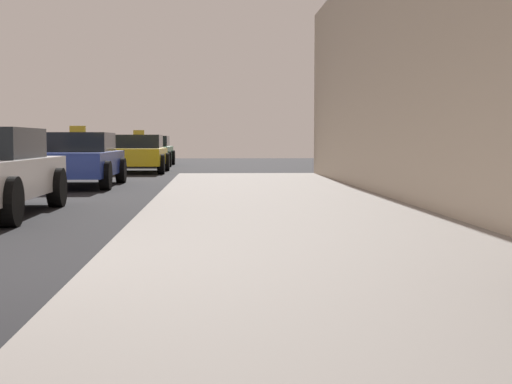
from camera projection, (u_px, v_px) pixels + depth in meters
sidewalk at (352, 276)px, 5.64m from camera, size 4.00×32.00×0.15m
car_blue at (77, 159)px, 17.84m from camera, size 1.96×4.37×1.43m
car_yellow at (139, 153)px, 25.54m from camera, size 1.92×4.22×1.43m
car_green at (149, 150)px, 32.29m from camera, size 2.06×4.41×1.27m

